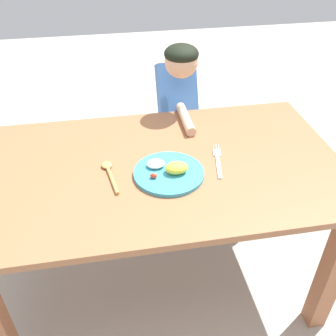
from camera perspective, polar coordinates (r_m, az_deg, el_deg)
name	(u,v)px	position (r m, az deg, el deg)	size (l,w,h in m)	color
ground_plane	(161,279)	(2.03, -1.08, -16.19)	(8.00, 8.00, 0.00)	#ADA69A
dining_table	(159,190)	(1.60, -1.32, -3.34)	(1.47, 0.84, 0.72)	#965E3B
plate	(169,172)	(1.45, 0.15, -0.56)	(0.27, 0.27, 0.06)	teal
fork	(218,161)	(1.54, 7.44, 1.10)	(0.07, 0.23, 0.01)	silver
spoon	(109,172)	(1.48, -8.73, -0.64)	(0.06, 0.20, 0.02)	tan
person	(176,131)	(2.07, 1.16, 5.48)	(0.19, 0.48, 1.05)	#3B565E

